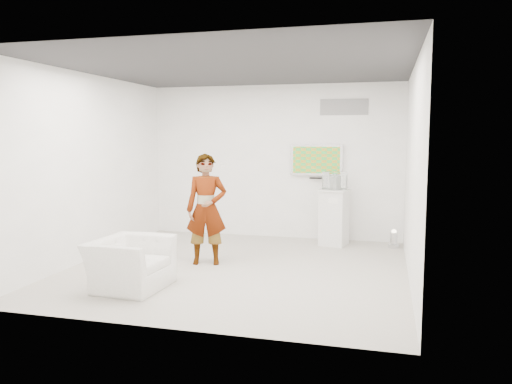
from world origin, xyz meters
TOP-DOWN VIEW (x-y plane):
  - room at (0.00, 0.00)m, footprint 5.01×5.01m
  - tv at (0.85, 2.45)m, footprint 1.00×0.08m
  - logo_decal at (1.35, 2.49)m, footprint 0.90×0.02m
  - person at (-0.55, 0.14)m, footprint 0.72×0.56m
  - armchair at (-1.10, -1.31)m, footprint 0.94×1.06m
  - pedestal at (1.25, 2.01)m, footprint 0.60×0.60m
  - floor_uplight at (2.32, 2.04)m, footprint 0.22×0.22m
  - vitrine at (1.25, 2.01)m, footprint 0.45×0.45m
  - console at (1.25, 2.01)m, footprint 0.10×0.19m
  - wii_remote at (-0.35, 0.35)m, footprint 0.04×0.14m

SIDE VIEW (x-z plane):
  - floor_uplight at x=2.32m, z-range 0.00..0.32m
  - armchair at x=-1.10m, z-range 0.00..0.66m
  - pedestal at x=1.25m, z-range 0.00..1.04m
  - person at x=-0.55m, z-range 0.00..1.73m
  - console at x=1.25m, z-range 1.04..1.28m
  - vitrine at x=1.25m, z-range 1.04..1.36m
  - room at x=0.00m, z-range 0.00..3.00m
  - tv at x=0.85m, z-range 1.25..1.85m
  - wii_remote at x=-0.35m, z-range 1.54..1.58m
  - logo_decal at x=1.35m, z-range 2.40..2.70m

